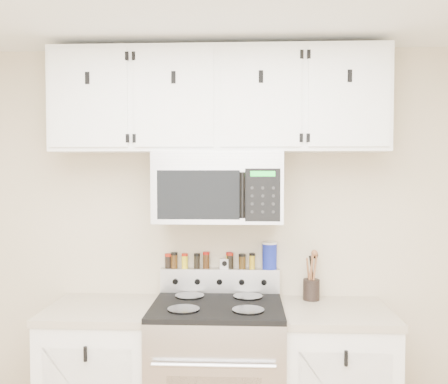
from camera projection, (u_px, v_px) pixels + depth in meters
name	position (u px, v px, depth m)	size (l,w,h in m)	color
back_wall	(220.00, 244.00, 3.22)	(3.50, 0.01, 2.50)	#BDB08D
range	(217.00, 381.00, 2.94)	(0.76, 0.65, 1.10)	#B7B7BA
base_cabinet_left	(103.00, 381.00, 2.99)	(0.64, 0.62, 0.92)	white
microwave	(219.00, 187.00, 3.02)	(0.76, 0.44, 0.42)	#9E9EA3
upper_cabinets	(219.00, 101.00, 3.02)	(2.00, 0.35, 0.62)	white
utensil_crock	(311.00, 288.00, 3.11)	(0.10, 0.10, 0.30)	black
kitchen_timer	(225.00, 264.00, 3.19)	(0.06, 0.05, 0.06)	silver
salt_canister	(270.00, 256.00, 3.18)	(0.09, 0.09, 0.17)	#16249C
spice_jar_0	(168.00, 261.00, 3.21)	(0.05, 0.05, 0.09)	black
spice_jar_1	(174.00, 260.00, 3.20)	(0.04, 0.04, 0.10)	#462B10
spice_jar_2	(185.00, 261.00, 3.20)	(0.04, 0.04, 0.10)	yellow
spice_jar_3	(197.00, 261.00, 3.20)	(0.04, 0.04, 0.10)	black
spice_jar_4	(206.00, 260.00, 3.20)	(0.04, 0.04, 0.11)	#3E240E
spice_jar_5	(229.00, 260.00, 3.19)	(0.04, 0.04, 0.10)	yellow
spice_jar_6	(230.00, 261.00, 3.19)	(0.05, 0.05, 0.10)	black
spice_jar_7	(242.00, 261.00, 3.19)	(0.04, 0.04, 0.09)	#422D0F
spice_jar_8	(252.00, 261.00, 3.18)	(0.04, 0.04, 0.10)	gold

